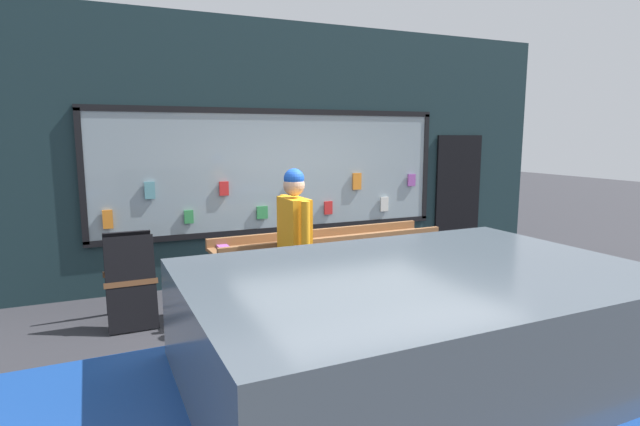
% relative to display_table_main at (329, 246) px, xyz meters
% --- Properties ---
extents(ground_plane, '(40.00, 40.00, 0.00)m').
position_rel_display_table_main_xyz_m(ground_plane, '(-0.00, -0.93, -0.73)').
color(ground_plane, '#2D2D33').
extents(shopfront_facade, '(8.95, 0.29, 3.70)m').
position_rel_display_table_main_xyz_m(shopfront_facade, '(0.02, 1.46, 1.10)').
color(shopfront_facade, '#192D33').
rests_on(shopfront_facade, ground_plane).
extents(display_table_main, '(2.97, 0.71, 0.90)m').
position_rel_display_table_main_xyz_m(display_table_main, '(0.00, 0.00, 0.00)').
color(display_table_main, brown).
rests_on(display_table_main, ground_plane).
extents(person_browsing, '(0.23, 0.68, 1.76)m').
position_rel_display_table_main_xyz_m(person_browsing, '(-0.69, -0.63, 0.31)').
color(person_browsing, '#2D334C').
rests_on(person_browsing, ground_plane).
extents(small_dog, '(0.27, 0.55, 0.43)m').
position_rel_display_table_main_xyz_m(small_dog, '(-0.38, -0.80, -0.45)').
color(small_dog, white).
rests_on(small_dog, ground_plane).
extents(sandwich_board_sign, '(0.56, 0.76, 1.01)m').
position_rel_display_table_main_xyz_m(sandwich_board_sign, '(-2.33, 0.30, -0.22)').
color(sandwich_board_sign, black).
rests_on(sandwich_board_sign, ground_plane).
extents(parked_car, '(4.28, 2.07, 1.41)m').
position_rel_display_table_main_xyz_m(parked_car, '(-1.05, -3.44, 0.01)').
color(parked_car, navy).
rests_on(parked_car, ground_plane).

